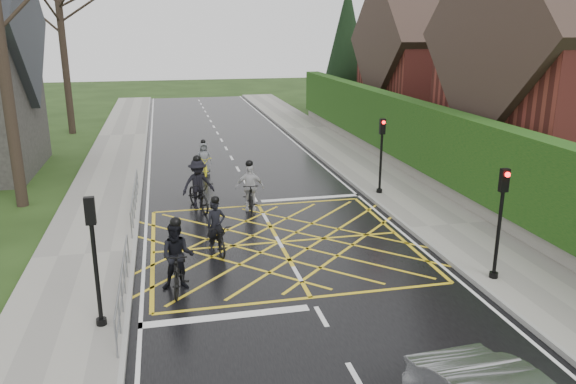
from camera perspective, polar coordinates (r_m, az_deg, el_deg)
name	(u,v)px	position (r m, az deg, el deg)	size (l,w,h in m)	color
ground	(279,242)	(18.28, -0.90, -5.13)	(120.00, 120.00, 0.00)	black
road	(279,242)	(18.28, -0.90, -5.11)	(9.00, 80.00, 0.01)	black
sidewalk_right	(448,226)	(20.26, 15.99, -3.37)	(3.00, 80.00, 0.15)	gray
sidewalk_left	(85,256)	(18.11, -19.94, -6.12)	(3.00, 80.00, 0.15)	gray
stone_wall	(420,174)	(26.05, 13.25, 1.83)	(0.50, 38.00, 0.70)	slate
hedge	(422,135)	(25.68, 13.50, 5.61)	(0.90, 38.00, 2.80)	#113D10
house_far	(442,64)	(39.20, 15.42, 12.40)	(9.80, 8.80, 10.30)	maroon
conifer	(346,50)	(44.98, 5.96, 14.14)	(4.60, 4.60, 10.00)	black
tree_far	(60,19)	(39.10, -22.13, 15.97)	(8.40, 8.40, 10.40)	black
railing_south	(122,279)	(14.48, -16.47, -8.49)	(0.05, 5.04, 1.03)	slate
railing_north	(134,194)	(21.52, -15.35, -0.17)	(0.05, 6.04, 1.03)	slate
traffic_light_ne	(381,157)	(23.09, 9.43, 3.55)	(0.24, 0.31, 3.21)	black
traffic_light_se	(499,225)	(15.91, 20.67, -3.19)	(0.24, 0.31, 3.21)	black
traffic_light_sw	(95,264)	(13.27, -18.97, -6.90)	(0.24, 0.31, 3.21)	black
cyclist_rear	(217,234)	(17.52, -7.27, -4.22)	(0.94, 1.91, 1.78)	black
cyclist_back	(178,263)	(15.13, -11.12, -7.07)	(0.98, 2.07, 2.02)	black
cyclist_mid	(198,190)	(21.61, -9.09, 0.25)	(1.39, 2.29, 2.11)	black
cyclist_front	(250,192)	(21.21, -3.88, -0.02)	(1.09, 2.00, 1.96)	black
cyclist_lead	(204,163)	(26.76, -8.53, 2.98)	(0.77, 1.75, 1.68)	yellow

